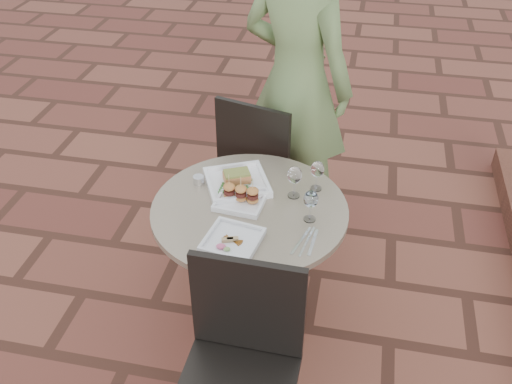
% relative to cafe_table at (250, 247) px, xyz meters
% --- Properties ---
extents(ground, '(60.00, 60.00, 0.00)m').
position_rel_cafe_table_xyz_m(ground, '(-0.11, -0.03, -0.48)').
color(ground, brown).
rests_on(ground, ground).
extents(cafe_table, '(0.90, 0.90, 0.73)m').
position_rel_cafe_table_xyz_m(cafe_table, '(0.00, 0.00, 0.00)').
color(cafe_table, gray).
rests_on(cafe_table, ground).
extents(chair_far, '(0.54, 0.54, 0.93)m').
position_rel_cafe_table_xyz_m(chair_far, '(-0.08, 0.70, 0.07)').
color(chair_far, black).
rests_on(chair_far, ground).
extents(chair_near, '(0.45, 0.45, 0.93)m').
position_rel_cafe_table_xyz_m(chair_near, '(0.11, -0.66, 0.07)').
color(chair_near, black).
rests_on(chair_near, ground).
extents(diner, '(0.80, 0.68, 1.86)m').
position_rel_cafe_table_xyz_m(diner, '(0.07, 0.90, 0.45)').
color(diner, '#59733F').
rests_on(diner, ground).
extents(plate_salmon, '(0.38, 0.38, 0.08)m').
position_rel_cafe_table_xyz_m(plate_salmon, '(-0.10, 0.15, 0.27)').
color(plate_salmon, white).
rests_on(plate_salmon, cafe_table).
extents(plate_sliders, '(0.24, 0.24, 0.14)m').
position_rel_cafe_table_xyz_m(plate_sliders, '(-0.05, 0.03, 0.28)').
color(plate_sliders, white).
rests_on(plate_sliders, cafe_table).
extents(plate_tuna, '(0.26, 0.26, 0.03)m').
position_rel_cafe_table_xyz_m(plate_tuna, '(-0.02, -0.25, 0.26)').
color(plate_tuna, white).
rests_on(plate_tuna, cafe_table).
extents(wine_glass_right, '(0.07, 0.07, 0.15)m').
position_rel_cafe_table_xyz_m(wine_glass_right, '(0.28, -0.03, 0.35)').
color(wine_glass_right, white).
rests_on(wine_glass_right, cafe_table).
extents(wine_glass_mid, '(0.07, 0.07, 0.16)m').
position_rel_cafe_table_xyz_m(wine_glass_mid, '(0.18, 0.13, 0.36)').
color(wine_glass_mid, white).
rests_on(wine_glass_mid, cafe_table).
extents(wine_glass_far, '(0.06, 0.06, 0.15)m').
position_rel_cafe_table_xyz_m(wine_glass_far, '(0.28, 0.20, 0.35)').
color(wine_glass_far, white).
rests_on(wine_glass_far, cafe_table).
extents(steel_ramekin, '(0.06, 0.06, 0.04)m').
position_rel_cafe_table_xyz_m(steel_ramekin, '(-0.28, 0.13, 0.27)').
color(steel_ramekin, silver).
rests_on(steel_ramekin, cafe_table).
extents(cutlery_set, '(0.12, 0.22, 0.00)m').
position_rel_cafe_table_xyz_m(cutlery_set, '(0.29, -0.18, 0.25)').
color(cutlery_set, silver).
rests_on(cutlery_set, cafe_table).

